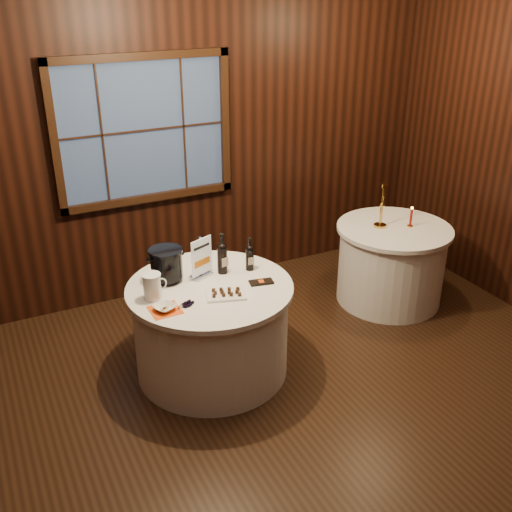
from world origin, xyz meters
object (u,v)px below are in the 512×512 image
main_table (211,328)px  side_table (391,264)px  sign_stand (201,263)px  brass_candlestick (381,211)px  chocolate_box (261,282)px  port_bottle_left (222,256)px  grape_bunch (189,304)px  chocolate_plate (226,294)px  ice_bucket (166,264)px  glass_pitcher (152,286)px  cracker_bowl (165,308)px  red_candle (411,219)px  port_bottle_right (250,256)px

main_table → side_table: (2.00, 0.30, 0.00)m
sign_stand → brass_candlestick: 1.89m
sign_stand → chocolate_box: (0.37, -0.30, -0.11)m
port_bottle_left → grape_bunch: size_ratio=2.15×
chocolate_plate → side_table: bearing=14.3°
side_table → ice_bucket: size_ratio=4.07×
port_bottle_left → chocolate_box: port_bottle_left is taller
ice_bucket → glass_pitcher: bearing=-129.8°
sign_stand → side_table: bearing=-18.9°
side_table → cracker_bowl: cracker_bowl is taller
port_bottle_left → chocolate_box: bearing=-65.9°
ice_bucket → port_bottle_left: bearing=-8.5°
chocolate_box → brass_candlestick: bearing=30.0°
side_table → cracker_bowl: (-2.42, -0.50, 0.40)m
side_table → glass_pitcher: bearing=-173.1°
cracker_bowl → red_candle: size_ratio=0.75×
chocolate_plate → chocolate_box: bearing=10.8°
glass_pitcher → grape_bunch: bearing=-51.1°
main_table → sign_stand: 0.53m
chocolate_plate → cracker_bowl: same height
chocolate_box → main_table: bearing=171.4°
port_bottle_left → cracker_bowl: 0.71m
main_table → glass_pitcher: glass_pitcher is taller
side_table → port_bottle_left: (-1.82, -0.14, 0.53)m
port_bottle_left → port_bottle_right: (0.22, -0.05, -0.03)m
main_table → red_candle: bearing=6.5°
side_table → red_candle: (0.13, -0.06, 0.46)m
main_table → ice_bucket: 0.63m
chocolate_box → sign_stand: bearing=152.1°
ice_bucket → side_table: bearing=1.9°
glass_pitcher → port_bottle_left: bearing=11.9°
glass_pitcher → main_table: bearing=-2.7°
glass_pitcher → brass_candlestick: (2.33, 0.37, 0.05)m
chocolate_plate → cracker_bowl: (-0.47, 0.00, 0.01)m
main_table → port_bottle_right: size_ratio=4.63×
sign_stand → grape_bunch: size_ratio=2.17×
sign_stand → port_bottle_right: size_ratio=1.22×
cracker_bowl → brass_candlestick: 2.38m
port_bottle_left → port_bottle_right: size_ratio=1.21×
chocolate_box → red_candle: size_ratio=0.91×
side_table → port_bottle_right: port_bottle_right is taller
red_candle → port_bottle_left: bearing=-177.6°
cracker_bowl → brass_candlestick: (2.30, 0.57, 0.13)m
chocolate_box → cracker_bowl: cracker_bowl is taller
glass_pitcher → red_candle: (2.57, 0.24, -0.02)m
ice_bucket → brass_candlestick: size_ratio=0.63×
sign_stand → glass_pitcher: (-0.44, -0.16, -0.01)m
chocolate_box → grape_bunch: 0.63m
port_bottle_left → ice_bucket: bearing=162.3°
glass_pitcher → cracker_bowl: bearing=-86.1°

